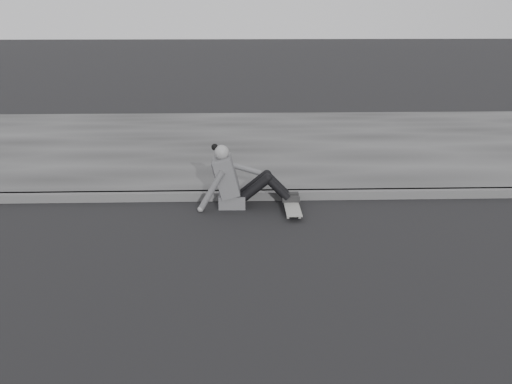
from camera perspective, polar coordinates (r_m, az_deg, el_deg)
ground at (r=6.02m, az=17.00°, el=-8.59°), size 80.00×80.00×0.00m
curb at (r=8.29m, az=11.54°, el=-0.19°), size 24.00×0.16×0.12m
sidewalk at (r=11.14m, az=8.09°, el=4.77°), size 24.00×6.00×0.12m
skateboard at (r=7.60m, az=3.61°, el=-1.48°), size 0.20×0.78×0.09m
seated_woman at (r=7.71m, az=-1.96°, el=1.10°), size 1.38×0.46×0.88m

